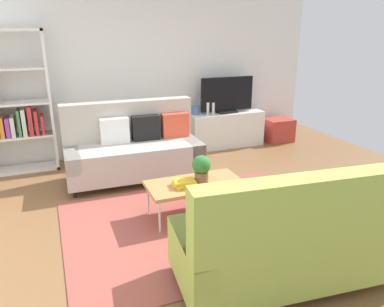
# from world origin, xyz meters

# --- Properties ---
(ground_plane) EXTENTS (7.68, 7.68, 0.00)m
(ground_plane) POSITION_xyz_m (0.00, 0.00, 0.00)
(ground_plane) COLOR brown
(wall_far) EXTENTS (6.40, 0.12, 2.90)m
(wall_far) POSITION_xyz_m (0.00, 2.80, 1.45)
(wall_far) COLOR white
(wall_far) RESTS_ON ground_plane
(area_rug) EXTENTS (2.90, 2.20, 0.01)m
(area_rug) POSITION_xyz_m (-0.08, -0.05, 0.01)
(area_rug) COLOR #9E4C42
(area_rug) RESTS_ON ground_plane
(couch_beige) EXTENTS (1.92, 0.88, 1.10)m
(couch_beige) POSITION_xyz_m (-0.42, 1.57, 0.45)
(couch_beige) COLOR #B2ADA3
(couch_beige) RESTS_ON ground_plane
(couch_green) EXTENTS (1.97, 1.02, 1.10)m
(couch_green) POSITION_xyz_m (0.24, -1.27, 0.45)
(couch_green) COLOR #A3BC4C
(couch_green) RESTS_ON ground_plane
(coffee_table) EXTENTS (1.10, 0.56, 0.42)m
(coffee_table) POSITION_xyz_m (-0.03, 0.15, 0.39)
(coffee_table) COLOR #B7844C
(coffee_table) RESTS_ON ground_plane
(tv_console) EXTENTS (1.40, 0.44, 0.64)m
(tv_console) POSITION_xyz_m (1.51, 2.46, 0.32)
(tv_console) COLOR silver
(tv_console) RESTS_ON ground_plane
(tv) EXTENTS (1.00, 0.20, 0.64)m
(tv) POSITION_xyz_m (1.51, 2.44, 0.95)
(tv) COLOR black
(tv) RESTS_ON tv_console
(bookshelf) EXTENTS (1.10, 0.36, 2.10)m
(bookshelf) POSITION_xyz_m (-2.01, 2.48, 0.96)
(bookshelf) COLOR white
(bookshelf) RESTS_ON ground_plane
(storage_trunk) EXTENTS (0.52, 0.40, 0.44)m
(storage_trunk) POSITION_xyz_m (2.61, 2.36, 0.22)
(storage_trunk) COLOR #B2382D
(storage_trunk) RESTS_ON ground_plane
(potted_plant) EXTENTS (0.21, 0.21, 0.33)m
(potted_plant) POSITION_xyz_m (0.03, 0.11, 0.60)
(potted_plant) COLOR brown
(potted_plant) RESTS_ON coffee_table
(table_book_0) EXTENTS (0.27, 0.22, 0.04)m
(table_book_0) POSITION_xyz_m (-0.18, 0.10, 0.44)
(table_book_0) COLOR gold
(table_book_0) RESTS_ON coffee_table
(table_book_1) EXTENTS (0.26, 0.21, 0.03)m
(table_book_1) POSITION_xyz_m (-0.18, 0.10, 0.47)
(table_book_1) COLOR gold
(table_book_1) RESTS_ON table_book_0
(vase_0) EXTENTS (0.14, 0.14, 0.15)m
(vase_0) POSITION_xyz_m (0.93, 2.51, 0.71)
(vase_0) COLOR #4C72B2
(vase_0) RESTS_ON tv_console
(bottle_0) EXTENTS (0.06, 0.06, 0.22)m
(bottle_0) POSITION_xyz_m (1.13, 2.42, 0.75)
(bottle_0) COLOR silver
(bottle_0) RESTS_ON tv_console
(bottle_1) EXTENTS (0.06, 0.06, 0.21)m
(bottle_1) POSITION_xyz_m (1.23, 2.42, 0.74)
(bottle_1) COLOR silver
(bottle_1) RESTS_ON tv_console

